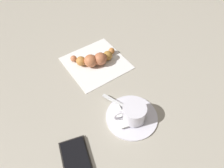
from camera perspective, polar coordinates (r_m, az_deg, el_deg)
name	(u,v)px	position (r m, az deg, el deg)	size (l,w,h in m)	color
ground_plane	(117,91)	(0.63, 1.41, -1.84)	(1.80, 1.80, 0.00)	#A9A394
saucer	(132,116)	(0.57, 5.43, -8.81)	(0.14, 0.14, 0.01)	silver
espresso_cup	(133,113)	(0.55, 5.90, -7.87)	(0.06, 0.08, 0.05)	silver
teaspoon	(131,110)	(0.57, 5.24, -7.14)	(0.14, 0.05, 0.01)	silver
sugar_packet	(120,116)	(0.56, 2.25, -8.79)	(0.07, 0.02, 0.01)	white
napkin	(96,63)	(0.70, -4.39, 5.82)	(0.19, 0.19, 0.00)	white
croissant	(95,59)	(0.69, -4.69, 6.84)	(0.10, 0.15, 0.04)	#BC6B45
cell_phone	(77,165)	(0.52, -9.47, -21.08)	(0.15, 0.11, 0.01)	black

